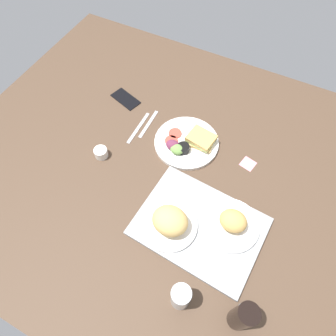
{
  "coord_description": "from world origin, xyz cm",
  "views": [
    {
      "loc": [
        -26.51,
        59.05,
        107.38
      ],
      "look_at": [
        2.0,
        3.0,
        4.0
      ],
      "focal_mm": 32.4,
      "sensor_mm": 36.0,
      "label": 1
    }
  ],
  "objects_px": {
    "bread_plate_far": "(170,222)",
    "cell_phone": "(126,99)",
    "espresso_cup": "(101,153)",
    "sticky_note": "(248,164)",
    "bread_plate_near": "(232,223)",
    "serving_tray": "(199,226)",
    "plate_with_salad": "(188,142)",
    "knife": "(138,128)",
    "soda_bottle": "(243,317)",
    "drinking_glass": "(181,297)",
    "fork": "(148,124)"
  },
  "relations": [
    {
      "from": "bread_plate_far",
      "to": "cell_phone",
      "type": "relative_size",
      "value": 1.44
    },
    {
      "from": "espresso_cup",
      "to": "sticky_note",
      "type": "bearing_deg",
      "value": -157.0
    },
    {
      "from": "espresso_cup",
      "to": "bread_plate_near",
      "type": "bearing_deg",
      "value": 174.86
    },
    {
      "from": "bread_plate_near",
      "to": "espresso_cup",
      "type": "xyz_separation_m",
      "value": [
        0.6,
        -0.05,
        -0.02
      ]
    },
    {
      "from": "bread_plate_near",
      "to": "sticky_note",
      "type": "relative_size",
      "value": 3.75
    },
    {
      "from": "serving_tray",
      "to": "plate_with_salad",
      "type": "relative_size",
      "value": 1.62
    },
    {
      "from": "knife",
      "to": "cell_phone",
      "type": "height_order",
      "value": "cell_phone"
    },
    {
      "from": "soda_bottle",
      "to": "drinking_glass",
      "type": "bearing_deg",
      "value": 9.02
    },
    {
      "from": "soda_bottle",
      "to": "fork",
      "type": "relative_size",
      "value": 1.06
    },
    {
      "from": "soda_bottle",
      "to": "espresso_cup",
      "type": "relative_size",
      "value": 3.23
    },
    {
      "from": "bread_plate_far",
      "to": "cell_phone",
      "type": "distance_m",
      "value": 0.68
    },
    {
      "from": "knife",
      "to": "cell_phone",
      "type": "bearing_deg",
      "value": -132.18
    },
    {
      "from": "serving_tray",
      "to": "soda_bottle",
      "type": "distance_m",
      "value": 0.34
    },
    {
      "from": "espresso_cup",
      "to": "knife",
      "type": "xyz_separation_m",
      "value": [
        -0.06,
        -0.2,
        -0.02
      ]
    },
    {
      "from": "serving_tray",
      "to": "bread_plate_far",
      "type": "height_order",
      "value": "bread_plate_far"
    },
    {
      "from": "fork",
      "to": "cell_phone",
      "type": "height_order",
      "value": "cell_phone"
    },
    {
      "from": "drinking_glass",
      "to": "knife",
      "type": "height_order",
      "value": "drinking_glass"
    },
    {
      "from": "serving_tray",
      "to": "soda_bottle",
      "type": "bearing_deg",
      "value": 135.42
    },
    {
      "from": "plate_with_salad",
      "to": "sticky_note",
      "type": "relative_size",
      "value": 4.97
    },
    {
      "from": "bread_plate_far",
      "to": "espresso_cup",
      "type": "height_order",
      "value": "bread_plate_far"
    },
    {
      "from": "bread_plate_far",
      "to": "soda_bottle",
      "type": "bearing_deg",
      "value": 151.78
    },
    {
      "from": "serving_tray",
      "to": "sticky_note",
      "type": "height_order",
      "value": "serving_tray"
    },
    {
      "from": "knife",
      "to": "sticky_note",
      "type": "distance_m",
      "value": 0.51
    },
    {
      "from": "sticky_note",
      "to": "bread_plate_near",
      "type": "bearing_deg",
      "value": 96.04
    },
    {
      "from": "bread_plate_far",
      "to": "soda_bottle",
      "type": "distance_m",
      "value": 0.37
    },
    {
      "from": "bread_plate_near",
      "to": "sticky_note",
      "type": "distance_m",
      "value": 0.3
    },
    {
      "from": "soda_bottle",
      "to": "espresso_cup",
      "type": "height_order",
      "value": "soda_bottle"
    },
    {
      "from": "plate_with_salad",
      "to": "espresso_cup",
      "type": "distance_m",
      "value": 0.37
    },
    {
      "from": "serving_tray",
      "to": "espresso_cup",
      "type": "relative_size",
      "value": 8.04
    },
    {
      "from": "bread_plate_near",
      "to": "knife",
      "type": "bearing_deg",
      "value": -25.33
    },
    {
      "from": "bread_plate_far",
      "to": "plate_with_salad",
      "type": "height_order",
      "value": "bread_plate_far"
    },
    {
      "from": "espresso_cup",
      "to": "sticky_note",
      "type": "xyz_separation_m",
      "value": [
        -0.57,
        -0.24,
        -0.02
      ]
    },
    {
      "from": "knife",
      "to": "cell_phone",
      "type": "distance_m",
      "value": 0.19
    },
    {
      "from": "serving_tray",
      "to": "knife",
      "type": "distance_m",
      "value": 0.53
    },
    {
      "from": "bread_plate_near",
      "to": "cell_phone",
      "type": "bearing_deg",
      "value": -29.15
    },
    {
      "from": "soda_bottle",
      "to": "sticky_note",
      "type": "bearing_deg",
      "value": -74.31
    },
    {
      "from": "drinking_glass",
      "to": "espresso_cup",
      "type": "height_order",
      "value": "drinking_glass"
    },
    {
      "from": "drinking_glass",
      "to": "soda_bottle",
      "type": "xyz_separation_m",
      "value": [
        -0.19,
        -0.03,
        0.03
      ]
    },
    {
      "from": "bread_plate_far",
      "to": "knife",
      "type": "bearing_deg",
      "value": -46.5
    },
    {
      "from": "bread_plate_far",
      "to": "espresso_cup",
      "type": "bearing_deg",
      "value": -21.25
    },
    {
      "from": "soda_bottle",
      "to": "cell_phone",
      "type": "xyz_separation_m",
      "value": [
        0.81,
        -0.66,
        -0.09
      ]
    },
    {
      "from": "fork",
      "to": "knife",
      "type": "bearing_deg",
      "value": -38.39
    },
    {
      "from": "bread_plate_near",
      "to": "drinking_glass",
      "type": "xyz_separation_m",
      "value": [
        0.06,
        0.31,
        0.02
      ]
    },
    {
      "from": "plate_with_salad",
      "to": "bread_plate_near",
      "type": "bearing_deg",
      "value": 138.0
    },
    {
      "from": "bread_plate_near",
      "to": "soda_bottle",
      "type": "xyz_separation_m",
      "value": [
        -0.13,
        0.28,
        0.05
      ]
    },
    {
      "from": "bread_plate_far",
      "to": "cell_phone",
      "type": "bearing_deg",
      "value": -45.02
    },
    {
      "from": "sticky_note",
      "to": "serving_tray",
      "type": "bearing_deg",
      "value": 78.6
    },
    {
      "from": "serving_tray",
      "to": "soda_bottle",
      "type": "height_order",
      "value": "soda_bottle"
    },
    {
      "from": "serving_tray",
      "to": "bread_plate_far",
      "type": "bearing_deg",
      "value": 28.28
    },
    {
      "from": "bread_plate_near",
      "to": "cell_phone",
      "type": "distance_m",
      "value": 0.78
    }
  ]
}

